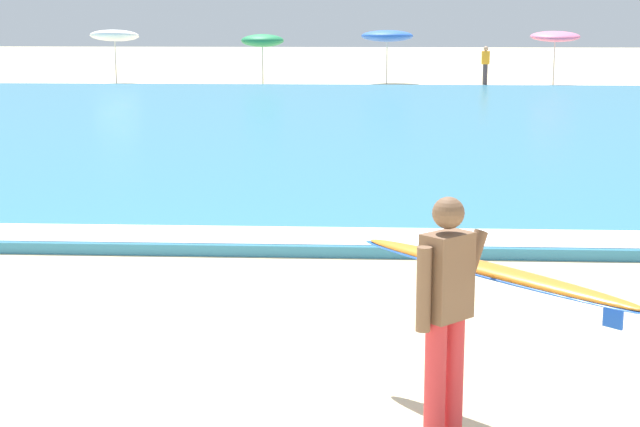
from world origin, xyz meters
TOP-DOWN VIEW (x-y plane):
  - ground_plane at (0.00, 0.00)m, footprint 160.00×160.00m
  - sea at (0.00, 18.54)m, footprint 120.00×28.00m
  - surf_foam at (0.00, 5.14)m, footprint 120.00×1.01m
  - surfer_with_board at (3.35, -0.50)m, footprint 2.00×2.01m
  - beach_umbrella_0 at (-8.23, 34.63)m, footprint 2.04×2.08m
  - beach_umbrella_1 at (-1.97, 34.48)m, footprint 1.77×1.78m
  - beach_umbrella_2 at (3.21, 35.11)m, footprint 2.17×2.18m
  - beach_umbrella_3 at (10.10, 34.64)m, footprint 2.02×2.04m
  - beachgoer_near_row_left at (7.29, 34.70)m, footprint 0.32×0.20m

SIDE VIEW (x-z plane):
  - ground_plane at x=0.00m, z-range 0.00..0.00m
  - sea at x=0.00m, z-range 0.00..0.14m
  - surf_foam at x=0.00m, z-range 0.14..0.15m
  - beachgoer_near_row_left at x=7.29m, z-range 0.05..1.63m
  - surfer_with_board at x=3.35m, z-range 0.16..1.89m
  - beach_umbrella_1 at x=-1.97m, z-range 0.76..2.84m
  - beach_umbrella_3 at x=10.10m, z-range 0.85..3.10m
  - beach_umbrella_2 at x=3.21m, z-range 0.86..3.10m
  - beach_umbrella_0 at x=-8.23m, z-range 0.83..3.16m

